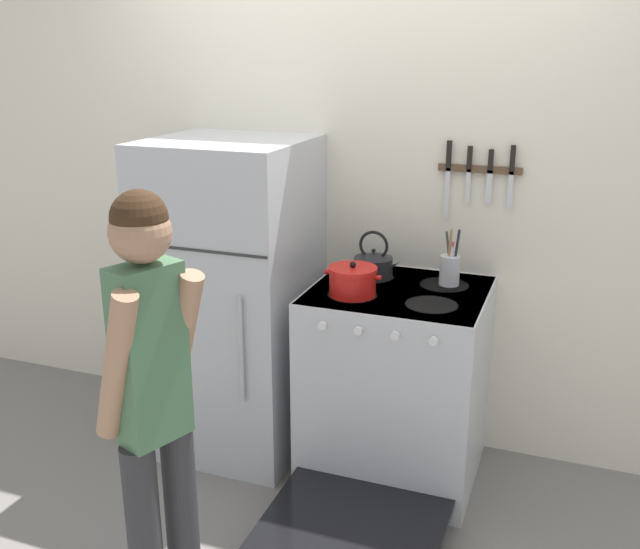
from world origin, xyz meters
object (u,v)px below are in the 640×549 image
Objects in this scene: refrigerator at (233,298)px; utensil_jar at (450,269)px; stove_range at (394,386)px; dutch_oven_pot at (353,281)px; tea_kettle at (374,264)px; person at (154,401)px.

refrigerator is 5.88× the size of utensil_jar.
stove_range is 5.56× the size of dutch_oven_pot.
refrigerator is 1.08× the size of stove_range.
dutch_oven_pot reaches higher than stove_range.
person reaches higher than tea_kettle.
utensil_jar reaches higher than dutch_oven_pot.
dutch_oven_pot is at bearing 5.74° from person.
dutch_oven_pot is 0.98× the size of utensil_jar.
person is (-0.30, -1.11, -0.09)m from dutch_oven_pot.
stove_range is 0.58m from tea_kettle.
refrigerator is 6.80× the size of tea_kettle.
person is at bearing -111.24° from stove_range.
stove_range is at bearing -136.63° from utensil_jar.
stove_range is 5.44× the size of utensil_jar.
person reaches higher than utensil_jar.
tea_kettle reaches higher than stove_range.
stove_range is (0.83, -0.03, -0.32)m from refrigerator.
refrigerator reaches higher than utensil_jar.
person is (-0.31, -1.39, -0.09)m from tea_kettle.
person is (0.36, -1.25, 0.12)m from refrigerator.
tea_kettle is 1.43m from person.
person reaches higher than refrigerator.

